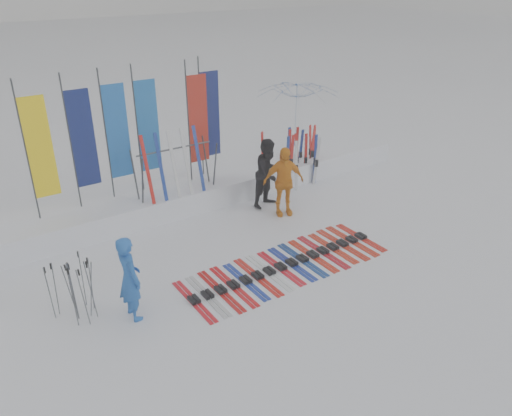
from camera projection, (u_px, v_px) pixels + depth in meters
ground at (292, 282)px, 10.26m from camera, size 120.00×120.00×0.00m
snow_bank at (188, 193)px, 13.55m from camera, size 14.00×1.60×0.60m
person_blue at (130, 278)px, 8.91m from camera, size 0.43×0.63×1.66m
person_black at (269, 173)px, 13.18m from camera, size 1.05×0.90×1.86m
person_yellow at (283, 182)px, 12.70m from camera, size 1.16×0.77×1.82m
tent_canopy at (297, 118)px, 16.75m from camera, size 2.94×2.99×2.52m
ski_row at (286, 265)px, 10.78m from camera, size 4.66×1.69×0.07m
pole_cluster at (76, 290)px, 8.96m from camera, size 0.75×0.70×1.25m
feather_flags at (136, 130)px, 12.23m from camera, size 5.04×0.31×3.20m
ski_rack at (175, 164)px, 12.53m from camera, size 2.04×0.80×1.23m
upright_skis at (298, 156)px, 14.86m from camera, size 1.69×1.16×1.65m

